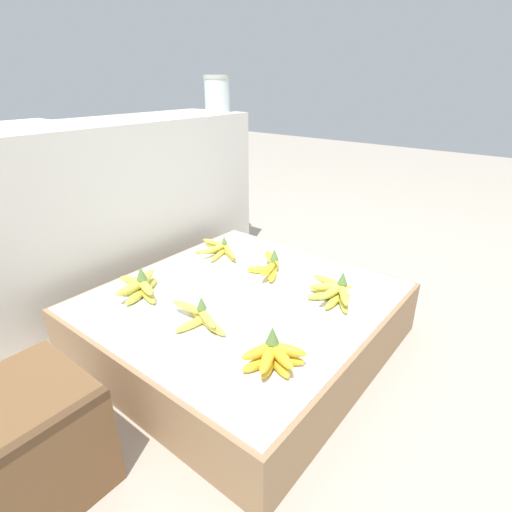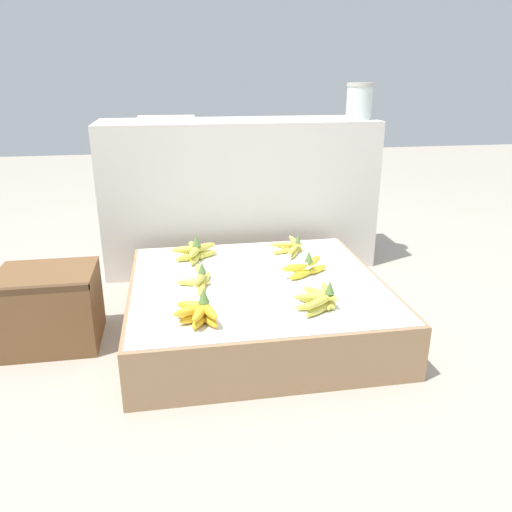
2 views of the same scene
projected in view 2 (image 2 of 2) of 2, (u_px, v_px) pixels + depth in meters
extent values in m
plane|color=#A89E8E|center=(257.00, 327.00, 2.06)|extent=(10.00, 10.00, 0.00)
cube|color=#997551|center=(257.00, 305.00, 2.03)|extent=(1.00, 0.96, 0.21)
cube|color=silver|center=(257.00, 281.00, 1.99)|extent=(0.97, 0.93, 0.00)
cube|color=beige|center=(239.00, 194.00, 2.67)|extent=(1.41, 0.43, 0.77)
cube|color=brown|center=(50.00, 308.00, 1.90)|extent=(0.36, 0.30, 0.29)
cube|color=#4E3520|center=(36.00, 290.00, 1.73)|extent=(0.36, 0.02, 0.02)
ellipsoid|color=gold|center=(193.00, 315.00, 1.67)|extent=(0.13, 0.06, 0.03)
ellipsoid|color=gold|center=(197.00, 317.00, 1.65)|extent=(0.13, 0.08, 0.03)
ellipsoid|color=gold|center=(201.00, 320.00, 1.64)|extent=(0.08, 0.13, 0.03)
ellipsoid|color=gold|center=(208.00, 319.00, 1.64)|extent=(0.08, 0.13, 0.03)
ellipsoid|color=gold|center=(195.00, 306.00, 1.66)|extent=(0.13, 0.08, 0.03)
ellipsoid|color=gold|center=(191.00, 310.00, 1.63)|extent=(0.13, 0.08, 0.03)
ellipsoid|color=gold|center=(200.00, 312.00, 1.62)|extent=(0.08, 0.13, 0.03)
ellipsoid|color=gold|center=(208.00, 311.00, 1.63)|extent=(0.07, 0.13, 0.03)
cone|color=#5B7F3D|center=(204.00, 295.00, 1.64)|extent=(0.04, 0.04, 0.05)
ellipsoid|color=gold|center=(329.00, 301.00, 1.78)|extent=(0.08, 0.15, 0.03)
ellipsoid|color=gold|center=(323.00, 300.00, 1.78)|extent=(0.07, 0.15, 0.03)
ellipsoid|color=gold|center=(315.00, 301.00, 1.78)|extent=(0.13, 0.12, 0.03)
ellipsoid|color=gold|center=(316.00, 306.00, 1.74)|extent=(0.15, 0.04, 0.03)
ellipsoid|color=gold|center=(320.00, 309.00, 1.72)|extent=(0.14, 0.11, 0.03)
ellipsoid|color=gold|center=(327.00, 291.00, 1.79)|extent=(0.05, 0.15, 0.03)
ellipsoid|color=gold|center=(320.00, 294.00, 1.76)|extent=(0.11, 0.14, 0.03)
ellipsoid|color=gold|center=(315.00, 297.00, 1.74)|extent=(0.15, 0.05, 0.03)
ellipsoid|color=gold|center=(320.00, 301.00, 1.71)|extent=(0.14, 0.11, 0.03)
cone|color=#5B7F3D|center=(330.00, 287.00, 1.73)|extent=(0.03, 0.03, 0.05)
ellipsoid|color=#DBCC4C|center=(205.00, 279.00, 1.97)|extent=(0.07, 0.14, 0.03)
ellipsoid|color=#DBCC4C|center=(193.00, 282.00, 1.94)|extent=(0.14, 0.05, 0.03)
ellipsoid|color=#DBCC4C|center=(201.00, 288.00, 1.89)|extent=(0.05, 0.14, 0.03)
ellipsoid|color=#DBCC4C|center=(200.00, 271.00, 1.98)|extent=(0.04, 0.14, 0.03)
ellipsoid|color=#DBCC4C|center=(200.00, 279.00, 1.90)|extent=(0.08, 0.13, 0.03)
cone|color=#5B7F3D|center=(202.00, 267.00, 1.92)|extent=(0.03, 0.03, 0.04)
ellipsoid|color=yellow|center=(316.00, 269.00, 2.06)|extent=(0.11, 0.08, 0.03)
ellipsoid|color=yellow|center=(298.00, 269.00, 2.07)|extent=(0.09, 0.11, 0.03)
ellipsoid|color=yellow|center=(300.00, 275.00, 2.01)|extent=(0.11, 0.08, 0.03)
ellipsoid|color=yellow|center=(314.00, 261.00, 2.07)|extent=(0.09, 0.11, 0.03)
ellipsoid|color=yellow|center=(294.00, 267.00, 2.00)|extent=(0.12, 0.05, 0.03)
cone|color=#5B7F3D|center=(309.00, 256.00, 2.01)|extent=(0.04, 0.04, 0.05)
ellipsoid|color=gold|center=(204.00, 254.00, 2.23)|extent=(0.13, 0.08, 0.03)
ellipsoid|color=gold|center=(198.00, 253.00, 2.25)|extent=(0.05, 0.13, 0.03)
ellipsoid|color=gold|center=(192.00, 255.00, 2.23)|extent=(0.12, 0.11, 0.03)
ellipsoid|color=gold|center=(189.00, 257.00, 2.20)|extent=(0.13, 0.07, 0.03)
ellipsoid|color=gold|center=(195.00, 259.00, 2.18)|extent=(0.07, 0.13, 0.03)
ellipsoid|color=gold|center=(204.00, 247.00, 2.23)|extent=(0.13, 0.10, 0.03)
ellipsoid|color=gold|center=(194.00, 247.00, 2.23)|extent=(0.06, 0.13, 0.03)
ellipsoid|color=gold|center=(186.00, 250.00, 2.20)|extent=(0.13, 0.03, 0.03)
ellipsoid|color=gold|center=(195.00, 251.00, 2.17)|extent=(0.07, 0.13, 0.03)
cone|color=#5B7F3D|center=(196.00, 240.00, 2.19)|extent=(0.04, 0.04, 0.05)
ellipsoid|color=#DBCC4C|center=(295.00, 246.00, 2.36)|extent=(0.03, 0.16, 0.02)
ellipsoid|color=#DBCC4C|center=(287.00, 247.00, 2.34)|extent=(0.14, 0.12, 0.02)
ellipsoid|color=#DBCC4C|center=(288.00, 251.00, 2.29)|extent=(0.16, 0.07, 0.02)
ellipsoid|color=#DBCC4C|center=(295.00, 252.00, 2.27)|extent=(0.09, 0.16, 0.02)
ellipsoid|color=#DBCC4C|center=(295.00, 241.00, 2.35)|extent=(0.03, 0.16, 0.02)
ellipsoid|color=#DBCC4C|center=(286.00, 244.00, 2.31)|extent=(0.16, 0.04, 0.02)
ellipsoid|color=#DBCC4C|center=(294.00, 249.00, 2.25)|extent=(0.10, 0.15, 0.02)
cone|color=#5B7F3D|center=(298.00, 238.00, 2.30)|extent=(0.03, 0.03, 0.04)
cylinder|color=silver|center=(359.00, 103.00, 2.53)|extent=(0.13, 0.13, 0.16)
cylinder|color=#B7B2A8|center=(360.00, 84.00, 2.50)|extent=(0.14, 0.14, 0.02)
cube|color=white|center=(166.00, 118.00, 2.52)|extent=(0.28, 0.17, 0.02)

